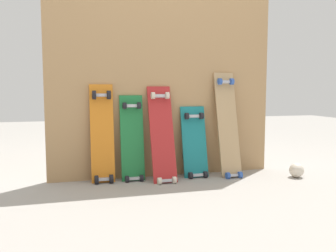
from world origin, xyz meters
The scene contains 8 objects.
ground_plane centered at (0.00, 0.00, 0.00)m, with size 12.00×12.00×0.00m, color #9E9991.
plywood_wall_panel centered at (0.00, 0.07, 0.91)m, with size 1.97×0.04×1.82m, color tan.
skateboard_orange centered at (-0.54, -0.02, 0.37)m, with size 0.19×0.18×0.85m.
skateboard_green centered at (-0.29, -0.02, 0.32)m, with size 0.19×0.18×0.77m.
skateboard_red centered at (-0.06, -0.10, 0.35)m, with size 0.20×0.31×0.85m.
skateboard_teal centered at (0.25, -0.04, 0.27)m, with size 0.22×0.21×0.67m.
skateboard_natural centered at (0.54, -0.08, 0.42)m, with size 0.18×0.29×0.97m.
rubber_ball centered at (1.08, -0.32, 0.06)m, with size 0.12×0.12×0.12m, color beige.
Camera 1 is at (-0.83, -3.01, 0.76)m, focal length 39.33 mm.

